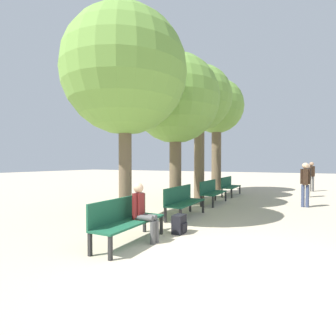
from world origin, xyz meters
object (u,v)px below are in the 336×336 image
at_px(bench_row_1, 183,200).
at_px(bench_row_2, 212,190).
at_px(pedestrian_mid, 305,182).
at_px(bench_row_3, 229,185).
at_px(person_seated, 143,210).
at_px(tree_row_2, 199,100).
at_px(pedestrian_far, 311,175).
at_px(tree_row_0, 125,73).
at_px(bench_row_0, 126,217).
at_px(tree_row_1, 175,100).
at_px(backpack, 179,224).
at_px(pedestrian_near, 307,178).
at_px(tree_row_3, 217,108).

bearing_deg(bench_row_1, bench_row_2, 90.00).
bearing_deg(pedestrian_mid, bench_row_3, 147.45).
distance_m(bench_row_3, person_seated, 8.36).
bearing_deg(tree_row_2, pedestrian_far, 48.70).
xyz_separation_m(bench_row_3, pedestrian_mid, (3.33, -2.13, 0.41)).
relative_size(bench_row_3, tree_row_2, 0.31).
bearing_deg(bench_row_3, tree_row_0, -98.21).
relative_size(bench_row_0, tree_row_0, 0.33).
height_order(tree_row_1, pedestrian_far, tree_row_1).
height_order(bench_row_2, bench_row_3, same).
bearing_deg(pedestrian_far, bench_row_0, -106.49).
distance_m(backpack, pedestrian_far, 11.79).
relative_size(tree_row_2, pedestrian_near, 3.87).
xyz_separation_m(tree_row_0, backpack, (1.72, -0.23, -3.84)).
bearing_deg(bench_row_3, backpack, -84.82).
bearing_deg(tree_row_2, tree_row_3, 90.00).
relative_size(bench_row_1, tree_row_3, 0.30).
bearing_deg(tree_row_3, bench_row_0, -83.98).
xyz_separation_m(bench_row_2, pedestrian_far, (3.71, 6.79, 0.43)).
distance_m(tree_row_3, pedestrian_far, 6.59).
height_order(bench_row_3, backpack, bench_row_3).
xyz_separation_m(bench_row_2, tree_row_0, (-1.04, -4.35, 3.53)).
relative_size(bench_row_2, tree_row_1, 0.33).
relative_size(tree_row_1, tree_row_3, 0.91).
distance_m(tree_row_1, person_seated, 5.59).
height_order(bench_row_0, tree_row_0, tree_row_0).
bearing_deg(tree_row_2, tree_row_1, -90.00).
distance_m(tree_row_1, pedestrian_near, 7.45).
bearing_deg(tree_row_0, bench_row_0, -53.27).
bearing_deg(pedestrian_far, bench_row_2, -118.65).
height_order(person_seated, pedestrian_near, pedestrian_near).
relative_size(bench_row_3, backpack, 4.35).
height_order(bench_row_1, tree_row_0, tree_row_0).
xyz_separation_m(tree_row_0, person_seated, (1.29, -1.13, -3.40)).
distance_m(bench_row_2, tree_row_0, 5.70).
xyz_separation_m(bench_row_1, pedestrian_far, (3.71, 9.66, 0.43)).
bearing_deg(pedestrian_near, bench_row_3, -163.76).
relative_size(backpack, pedestrian_far, 0.26).
distance_m(bench_row_3, tree_row_3, 4.45).
xyz_separation_m(tree_row_3, person_seated, (1.29, -9.60, -4.01)).
relative_size(tree_row_0, tree_row_2, 0.94).
xyz_separation_m(backpack, pedestrian_near, (2.78, 8.46, 0.69)).
xyz_separation_m(tree_row_0, pedestrian_near, (4.49, 8.23, -3.15)).
bearing_deg(bench_row_1, tree_row_0, -125.19).
xyz_separation_m(bench_row_1, tree_row_3, (-1.04, 6.99, 4.14)).
bearing_deg(tree_row_3, backpack, -78.84).
xyz_separation_m(bench_row_1, pedestrian_mid, (3.33, 3.62, 0.41)).
xyz_separation_m(tree_row_0, pedestrian_mid, (4.37, 5.09, -3.11)).
height_order(tree_row_1, person_seated, tree_row_1).
distance_m(bench_row_1, tree_row_1, 4.00).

